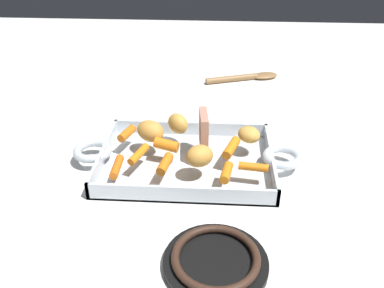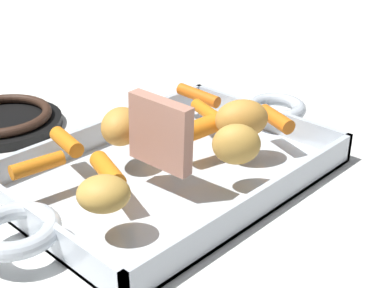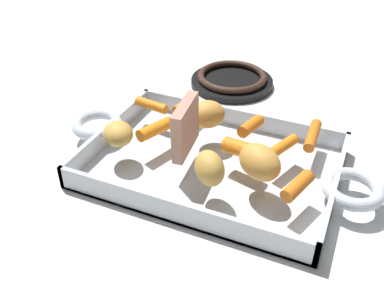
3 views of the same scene
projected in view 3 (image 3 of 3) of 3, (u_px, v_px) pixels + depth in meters
The scene contains 16 objects.
ground_plane at pixel (212, 169), 0.62m from camera, with size 2.18×2.18×0.00m, color white.
roasting_dish at pixel (212, 163), 0.61m from camera, with size 0.45×0.24×0.04m.
roast_slice_thick at pixel (185, 127), 0.58m from camera, with size 0.01×0.07×0.07m, color tan.
baby_carrot_center_right at pixel (251, 126), 0.63m from camera, with size 0.02×0.02×0.05m, color orange.
baby_carrot_northeast at pixel (186, 105), 0.68m from camera, with size 0.02×0.02×0.05m, color orange.
baby_carrot_southeast at pixel (152, 105), 0.68m from camera, with size 0.01×0.01×0.05m, color orange.
baby_carrot_center_left at pixel (239, 150), 0.58m from camera, with size 0.02×0.02×0.05m, color orange.
baby_carrot_southwest at pixel (313, 135), 0.61m from camera, with size 0.02×0.02×0.06m, color orange.
baby_carrot_northwest at pixel (282, 147), 0.59m from camera, with size 0.01×0.01×0.06m, color orange.
baby_carrot_short at pixel (155, 129), 0.62m from camera, with size 0.02×0.02×0.06m, color orange.
baby_carrot_long at pixel (298, 186), 0.52m from camera, with size 0.02×0.02×0.05m, color orange.
potato_halved at pixel (260, 162), 0.54m from camera, with size 0.06×0.04×0.04m, color gold.
potato_corner at pixel (118, 134), 0.60m from camera, with size 0.05×0.04×0.03m, color gold.
potato_golden_small at pixel (207, 114), 0.63m from camera, with size 0.05×0.04×0.04m, color gold.
potato_golden_large at pixel (210, 168), 0.53m from camera, with size 0.05×0.03×0.04m, color gold.
stove_burner_rear at pixel (232, 80), 0.83m from camera, with size 0.15×0.15×0.02m.
Camera 3 is at (-0.17, 0.46, 0.38)m, focal length 41.38 mm.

